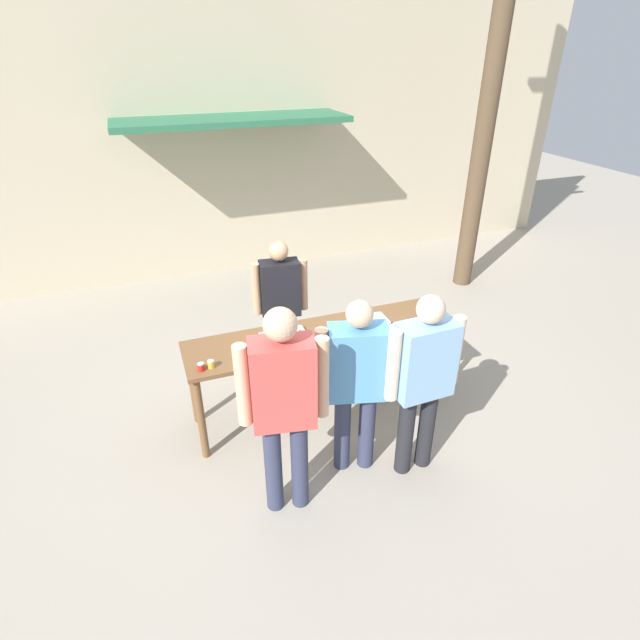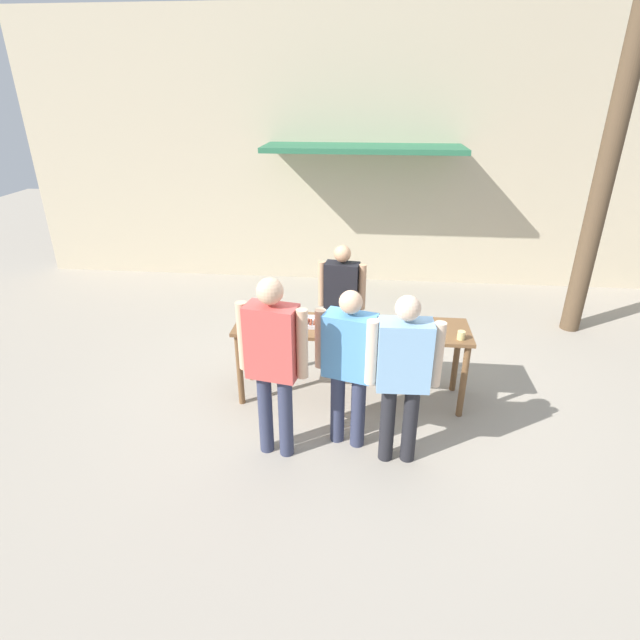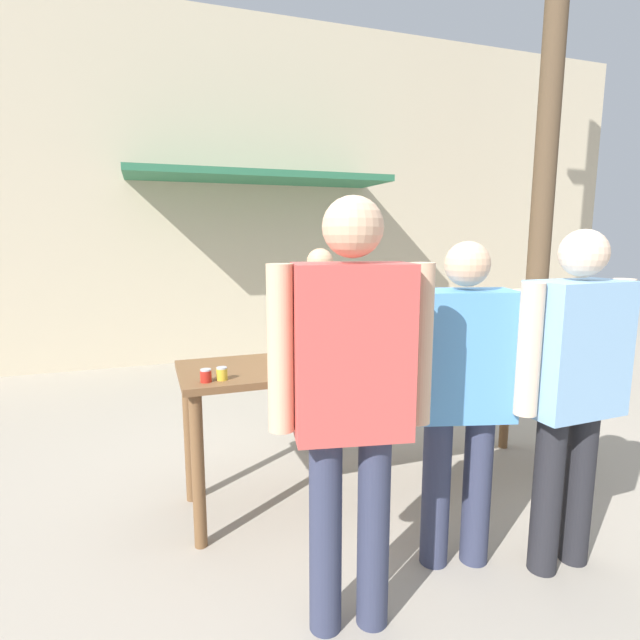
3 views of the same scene
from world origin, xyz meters
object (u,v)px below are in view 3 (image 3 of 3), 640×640
object	(u,v)px
food_tray_buns	(450,347)
person_customer_holding_hotdog	(351,384)
condiment_jar_mustard	(206,376)
beer_cup	(548,343)
person_server_behind_table	(320,331)
person_customer_waiting_in_line	(462,382)
food_tray_sausages	(332,358)
person_customer_with_cup	(573,376)
condiment_jar_ketchup	(222,374)
utility_pole	(549,114)

from	to	relation	value
food_tray_buns	person_customer_holding_hotdog	xyz separation A→B (m)	(-1.18, -1.06, 0.15)
condiment_jar_mustard	beer_cup	bearing A→B (deg)	0.27
person_server_behind_table	person_customer_waiting_in_line	xyz separation A→B (m)	(0.17, -1.62, 0.03)
food_tray_sausages	beer_cup	xyz separation A→B (m)	(1.50, -0.22, 0.03)
condiment_jar_mustard	person_customer_with_cup	xyz separation A→B (m)	(1.66, -0.82, 0.06)
food_tray_sausages	person_customer_with_cup	xyz separation A→B (m)	(0.85, -1.04, 0.08)
condiment_jar_ketchup	person_customer_holding_hotdog	distance (m)	0.94
food_tray_buns	person_customer_waiting_in_line	xyz separation A→B (m)	(-0.49, -0.84, 0.04)
food_tray_sausages	person_customer_holding_hotdog	world-z (taller)	person_customer_holding_hotdog
food_tray_buns	condiment_jar_ketchup	bearing A→B (deg)	-172.26
food_tray_sausages	person_customer_holding_hotdog	distance (m)	1.12
food_tray_sausages	condiment_jar_ketchup	distance (m)	0.75
condiment_jar_mustard	person_customer_waiting_in_line	xyz separation A→B (m)	(1.17, -0.61, 0.02)
food_tray_sausages	utility_pole	distance (m)	4.68
condiment_jar_ketchup	beer_cup	bearing A→B (deg)	-0.02
food_tray_buns	utility_pole	distance (m)	4.07
food_tray_sausages	utility_pole	size ratio (longest dim) A/B	0.07
beer_cup	person_customer_with_cup	xyz separation A→B (m)	(-0.64, -0.83, 0.05)
condiment_jar_ketchup	utility_pole	world-z (taller)	utility_pole
food_tray_buns	condiment_jar_ketchup	distance (m)	1.59
utility_pole	person_customer_waiting_in_line	bearing A→B (deg)	-137.02
condiment_jar_mustard	person_customer_holding_hotdog	distance (m)	0.97
condiment_jar_ketchup	person_customer_waiting_in_line	bearing A→B (deg)	-30.00
food_tray_sausages	person_server_behind_table	bearing A→B (deg)	75.88
person_customer_holding_hotdog	utility_pole	world-z (taller)	utility_pole
food_tray_sausages	condiment_jar_ketchup	size ratio (longest dim) A/B	6.08
beer_cup	person_server_behind_table	distance (m)	1.64
food_tray_sausages	person_customer_waiting_in_line	bearing A→B (deg)	-66.52
food_tray_buns	person_customer_waiting_in_line	world-z (taller)	person_customer_waiting_in_line
beer_cup	person_customer_with_cup	distance (m)	1.05
person_customer_waiting_in_line	food_tray_sausages	bearing A→B (deg)	-51.02
food_tray_buns	utility_pole	xyz separation A→B (m)	(2.69, 2.13, 2.18)
condiment_jar_ketchup	person_customer_waiting_in_line	size ratio (longest dim) A/B	0.04
condiment_jar_ketchup	beer_cup	distance (m)	2.21
person_customer_waiting_in_line	condiment_jar_mustard	bearing A→B (deg)	-12.20
person_customer_with_cup	condiment_jar_mustard	bearing A→B (deg)	-28.31
person_customer_holding_hotdog	person_customer_waiting_in_line	bearing A→B (deg)	-151.53
condiment_jar_mustard	utility_pole	size ratio (longest dim) A/B	0.01
food_tray_sausages	condiment_jar_mustard	size ratio (longest dim) A/B	6.08
beer_cup	person_customer_holding_hotdog	distance (m)	2.00
food_tray_buns	utility_pole	bearing A→B (deg)	38.38
person_server_behind_table	person_customer_with_cup	bearing A→B (deg)	-62.73
condiment_jar_mustard	utility_pole	world-z (taller)	utility_pole
person_customer_with_cup	utility_pole	xyz separation A→B (m)	(2.70, 3.17, 2.10)
person_customer_holding_hotdog	beer_cup	bearing A→B (deg)	-144.41
person_server_behind_table	person_customer_waiting_in_line	bearing A→B (deg)	-76.66
food_tray_sausages	person_customer_waiting_in_line	xyz separation A→B (m)	(0.36, -0.84, 0.04)
condiment_jar_ketchup	beer_cup	world-z (taller)	beer_cup
condiment_jar_ketchup	person_server_behind_table	size ratio (longest dim) A/B	0.04
food_tray_sausages	person_server_behind_table	distance (m)	0.80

